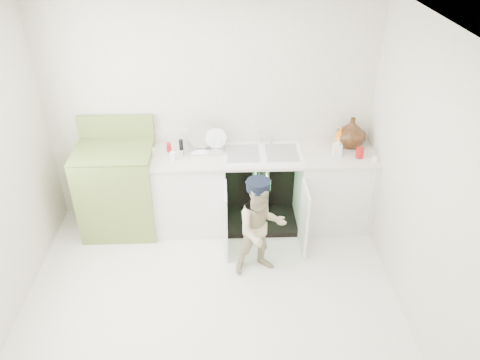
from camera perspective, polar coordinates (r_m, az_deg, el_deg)
name	(u,v)px	position (r m, az deg, el deg)	size (l,w,h in m)	color
ground	(212,300)	(4.54, -3.48, -14.43)	(3.50, 3.50, 0.00)	silver
room_shell	(207,189)	(3.73, -4.10, -1.15)	(6.00, 5.50, 1.26)	beige
counter_run	(264,187)	(5.19, 2.97, -0.81)	(2.44, 1.02, 1.23)	silver
avocado_stove	(119,188)	(5.25, -14.56, -0.96)	(0.80, 0.65, 1.25)	olive
repair_worker	(261,228)	(4.50, 2.54, -5.82)	(0.58, 0.70, 1.05)	#BFAE89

